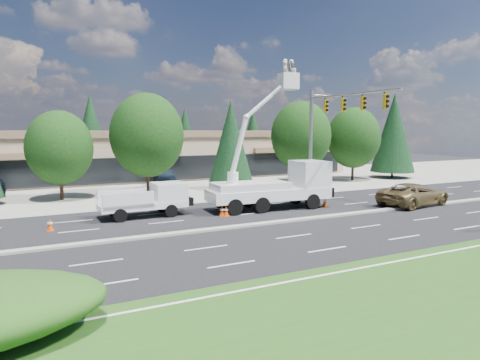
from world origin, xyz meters
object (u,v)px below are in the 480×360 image
utility_pickup (149,203)px  bucket_truck (277,178)px  signal_mast (327,124)px  minivan (414,194)px

utility_pickup → bucket_truck: (8.89, -1.34, 1.28)m
signal_mast → bucket_truck: bearing=-156.2°
signal_mast → utility_pickup: signal_mast is taller
minivan → bucket_truck: bearing=62.3°
bucket_truck → minivan: bearing=-15.3°
utility_pickup → signal_mast: bearing=4.6°
signal_mast → minivan: bearing=-63.8°
bucket_truck → minivan: bucket_truck is taller
signal_mast → bucket_truck: size_ratio=0.97×
bucket_truck → minivan: 10.45m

